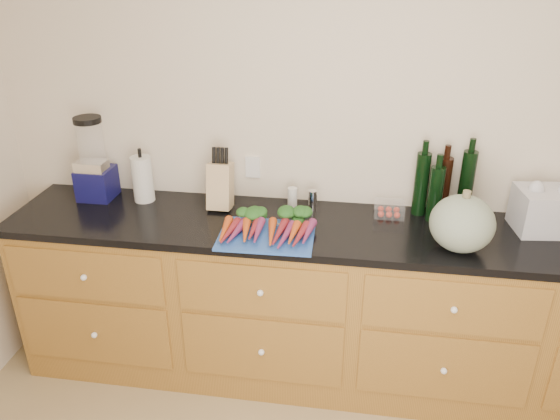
% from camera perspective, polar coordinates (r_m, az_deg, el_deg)
% --- Properties ---
extents(wall_back, '(4.10, 0.05, 2.60)m').
position_cam_1_polar(wall_back, '(2.93, 8.86, 7.31)').
color(wall_back, beige).
rests_on(wall_back, ground).
extents(cabinets, '(3.60, 0.64, 0.90)m').
position_cam_1_polar(cabinets, '(3.02, 7.69, -10.17)').
color(cabinets, brown).
rests_on(cabinets, ground).
extents(countertop, '(3.64, 0.62, 0.04)m').
position_cam_1_polar(countertop, '(2.78, 8.25, -2.24)').
color(countertop, black).
rests_on(countertop, cabinets).
extents(cutting_board, '(0.47, 0.36, 0.01)m').
position_cam_1_polar(cutting_board, '(2.66, -1.41, -2.69)').
color(cutting_board, '#2754AD').
rests_on(cutting_board, countertop).
extents(carrots, '(0.45, 0.33, 0.06)m').
position_cam_1_polar(carrots, '(2.68, -1.25, -1.63)').
color(carrots, '#D04E18').
rests_on(carrots, cutting_board).
extents(squash, '(0.29, 0.29, 0.26)m').
position_cam_1_polar(squash, '(2.63, 18.49, -1.35)').
color(squash, slate).
rests_on(squash, countertop).
extents(blender_appliance, '(0.18, 0.18, 0.46)m').
position_cam_1_polar(blender_appliance, '(3.17, -18.88, 4.61)').
color(blender_appliance, '#0F0F47').
rests_on(blender_appliance, countertop).
extents(paper_towel, '(0.11, 0.11, 0.25)m').
position_cam_1_polar(paper_towel, '(3.09, -14.16, 3.16)').
color(paper_towel, silver).
rests_on(paper_towel, countertop).
extents(knife_block, '(0.12, 0.12, 0.25)m').
position_cam_1_polar(knife_block, '(2.93, -6.25, 2.52)').
color(knife_block, tan).
rests_on(knife_block, countertop).
extents(grinder_salt, '(0.05, 0.05, 0.12)m').
position_cam_1_polar(grinder_salt, '(2.92, 1.30, 1.24)').
color(grinder_salt, silver).
rests_on(grinder_salt, countertop).
extents(grinder_pepper, '(0.05, 0.05, 0.11)m').
position_cam_1_polar(grinder_pepper, '(2.92, 1.25, 1.21)').
color(grinder_pepper, black).
rests_on(grinder_pepper, countertop).
extents(canister_chrome, '(0.05, 0.05, 0.11)m').
position_cam_1_polar(canister_chrome, '(2.91, 3.43, 1.04)').
color(canister_chrome, white).
rests_on(canister_chrome, countertop).
extents(tomato_box, '(0.15, 0.12, 0.07)m').
position_cam_1_polar(tomato_box, '(2.91, 11.33, 0.10)').
color(tomato_box, white).
rests_on(tomato_box, countertop).
extents(bottles, '(0.30, 0.15, 0.36)m').
position_cam_1_polar(bottles, '(2.92, 16.56, 2.32)').
color(bottles, black).
rests_on(bottles, countertop).
extents(grocery_bag, '(0.32, 0.26, 0.21)m').
position_cam_1_polar(grocery_bag, '(2.98, 26.06, -0.05)').
color(grocery_bag, silver).
rests_on(grocery_bag, countertop).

